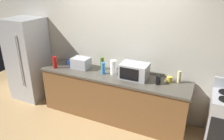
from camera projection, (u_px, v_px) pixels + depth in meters
The scene contains 14 objects.
ground_plane at pixel (103, 127), 3.91m from camera, with size 8.00×8.00×0.00m, color tan.
back_wall at pixel (121, 46), 4.07m from camera, with size 6.40×0.10×2.70m, color beige.
counter_run at pixel (112, 96), 4.07m from camera, with size 2.84×0.64×0.90m.
refrigerator at pixel (29, 59), 4.70m from camera, with size 0.72×0.73×1.80m.
microwave at pixel (134, 71), 3.72m from camera, with size 0.48×0.35×0.27m.
toaster_oven at pixel (81, 63), 4.18m from camera, with size 0.34×0.26×0.21m, color #B7BABF.
paper_towel_roll at pixel (113, 67), 3.88m from camera, with size 0.12×0.12×0.27m, color white.
cordless_phone at pixel (158, 80), 3.53m from camera, with size 0.05×0.11×0.15m, color black.
bottle_spray_cleaner at pixel (103, 68), 3.90m from camera, with size 0.07×0.07×0.22m, color #338CE5.
bottle_olive_oil at pixel (102, 63), 4.11m from camera, with size 0.07×0.07×0.24m, color #4C6B19.
bottle_hot_sauce at pixel (55, 62), 4.17m from camera, with size 0.08×0.08×0.24m, color red.
bottle_hand_soap at pixel (179, 77), 3.56m from camera, with size 0.06×0.06×0.21m, color beige.
mug_blue at pixel (69, 63), 4.36m from camera, with size 0.09×0.09×0.10m, color #2D4CB2.
mug_yellow at pixel (169, 80), 3.59m from camera, with size 0.09×0.09×0.10m, color yellow.
Camera 1 is at (1.51, -2.83, 2.48)m, focal length 33.92 mm.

